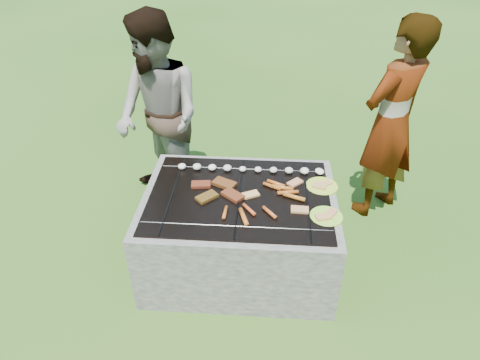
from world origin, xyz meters
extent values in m
plane|color=#214B12|center=(0.00, 0.00, 0.00)|extent=(60.00, 60.00, 0.00)
cube|color=#9D958B|center=(0.00, 0.41, 0.30)|extent=(1.30, 0.18, 0.60)
cube|color=gray|center=(0.00, -0.41, 0.30)|extent=(1.30, 0.18, 0.60)
cube|color=gray|center=(-0.56, 0.00, 0.30)|extent=(0.18, 0.64, 0.60)
cube|color=#9E958C|center=(0.56, 0.00, 0.30)|extent=(0.18, 0.64, 0.60)
cube|color=black|center=(0.00, 0.00, 0.24)|extent=(0.94, 0.64, 0.48)
sphere|color=#FF5914|center=(0.00, 0.00, 0.46)|extent=(0.10, 0.10, 0.10)
cube|color=black|center=(0.00, 0.00, 0.61)|extent=(1.20, 0.90, 0.01)
cylinder|color=black|center=(-0.45, 0.00, 0.61)|extent=(0.01, 0.88, 0.01)
cylinder|color=black|center=(0.00, 0.00, 0.61)|extent=(0.01, 0.88, 0.01)
cylinder|color=black|center=(0.45, 0.00, 0.61)|extent=(0.01, 0.88, 0.01)
cylinder|color=black|center=(0.00, -0.32, 0.61)|extent=(1.18, 0.01, 0.01)
cylinder|color=black|center=(0.00, 0.32, 0.61)|extent=(1.18, 0.01, 0.01)
ellipsoid|color=white|center=(-0.44, 0.29, 0.63)|extent=(0.06, 0.06, 0.04)
ellipsoid|color=beige|center=(-0.33, 0.29, 0.63)|extent=(0.06, 0.06, 0.04)
ellipsoid|color=white|center=(-0.22, 0.29, 0.63)|extent=(0.06, 0.06, 0.04)
ellipsoid|color=beige|center=(-0.11, 0.29, 0.63)|extent=(0.06, 0.06, 0.04)
ellipsoid|color=white|center=(0.00, 0.29, 0.63)|extent=(0.05, 0.05, 0.04)
ellipsoid|color=silver|center=(0.11, 0.29, 0.63)|extent=(0.05, 0.05, 0.04)
ellipsoid|color=beige|center=(0.22, 0.29, 0.63)|extent=(0.06, 0.06, 0.04)
ellipsoid|color=beige|center=(0.34, 0.29, 0.63)|extent=(0.06, 0.06, 0.04)
ellipsoid|color=beige|center=(0.45, 0.29, 0.63)|extent=(0.06, 0.06, 0.04)
ellipsoid|color=white|center=(0.56, 0.29, 0.63)|extent=(0.06, 0.06, 0.04)
ellipsoid|color=white|center=(0.55, 0.30, 0.63)|extent=(0.06, 0.06, 0.04)
cube|color=#99391B|center=(-0.27, 0.09, 0.62)|extent=(0.14, 0.09, 0.02)
cube|color=#954A1B|center=(-0.11, 0.11, 0.62)|extent=(0.18, 0.15, 0.02)
cube|color=#885B18|center=(-0.21, -0.05, 0.62)|extent=(0.16, 0.16, 0.02)
cube|color=#9E431C|center=(-0.04, -0.02, 0.62)|extent=(0.17, 0.16, 0.02)
cylinder|color=#C14A1F|center=(0.24, 0.14, 0.62)|extent=(0.13, 0.08, 0.02)
cylinder|color=#CC5821|center=(0.28, 0.09, 0.63)|extent=(0.16, 0.06, 0.03)
cylinder|color=#C05E1F|center=(0.32, 0.04, 0.63)|extent=(0.15, 0.05, 0.03)
cylinder|color=orange|center=(0.36, -0.01, 0.63)|extent=(0.15, 0.08, 0.03)
cylinder|color=#F35128|center=(0.07, -0.16, 0.62)|extent=(0.10, 0.11, 0.02)
cylinder|color=#D46223|center=(0.20, -0.18, 0.62)|extent=(0.10, 0.12, 0.02)
cylinder|color=#BB761E|center=(-0.08, -0.20, 0.62)|extent=(0.03, 0.12, 0.02)
cylinder|color=orange|center=(0.04, -0.24, 0.63)|extent=(0.08, 0.16, 0.03)
cylinder|color=#C14A1F|center=(0.22, 0.10, 0.62)|extent=(0.13, 0.08, 0.02)
cube|color=#E0D072|center=(0.08, 0.00, 0.62)|extent=(0.13, 0.11, 0.01)
cube|color=tan|center=(0.40, -0.14, 0.62)|extent=(0.12, 0.07, 0.02)
cube|color=tan|center=(0.38, 0.16, 0.62)|extent=(0.12, 0.12, 0.01)
cylinder|color=#FFF93C|center=(0.56, 0.15, 0.61)|extent=(0.27, 0.27, 0.01)
cube|color=tan|center=(0.54, 0.13, 0.62)|extent=(0.11, 0.08, 0.02)
cube|color=#E4AE74|center=(0.59, 0.17, 0.62)|extent=(0.09, 0.08, 0.01)
cylinder|color=#F0FD3C|center=(0.56, -0.18, 0.61)|extent=(0.24, 0.24, 0.01)
cube|color=tan|center=(0.54, -0.20, 0.62)|extent=(0.11, 0.09, 0.02)
cube|color=tan|center=(0.59, -0.16, 0.62)|extent=(0.09, 0.10, 0.01)
imported|color=gray|center=(1.12, 0.74, 0.82)|extent=(0.71, 0.68, 1.63)
imported|color=gray|center=(-0.69, 0.72, 0.81)|extent=(0.99, 0.99, 1.62)
camera|label=1|loc=(0.17, -2.29, 2.32)|focal=32.00mm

